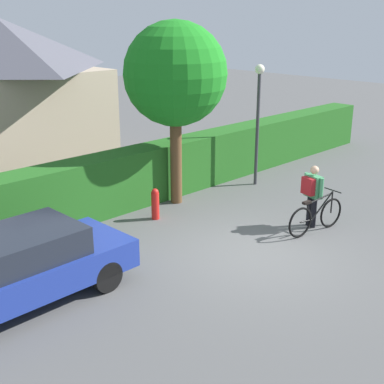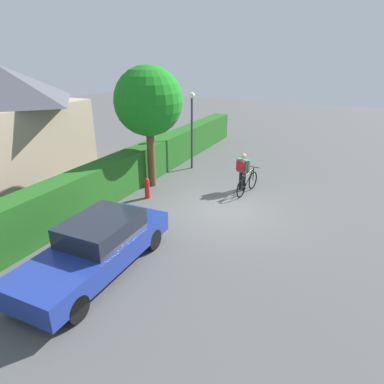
# 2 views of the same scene
# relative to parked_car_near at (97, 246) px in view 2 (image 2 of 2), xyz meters

# --- Properties ---
(ground_plane) EXTENTS (60.00, 60.00, 0.00)m
(ground_plane) POSITION_rel_parked_car_near_xyz_m (4.74, -1.63, -0.70)
(ground_plane) COLOR #525252
(hedge_row) EXTENTS (21.71, 0.90, 1.53)m
(hedge_row) POSITION_rel_parked_car_near_xyz_m (4.74, 2.68, 0.07)
(hedge_row) COLOR #215C1C
(hedge_row) RESTS_ON ground
(house_distant) EXTENTS (5.64, 5.34, 4.91)m
(house_distant) POSITION_rel_parked_car_near_xyz_m (4.01, 8.25, 1.81)
(house_distant) COLOR tan
(house_distant) RESTS_ON ground
(parked_car_near) EXTENTS (4.58, 1.77, 1.37)m
(parked_car_near) POSITION_rel_parked_car_near_xyz_m (0.00, 0.00, 0.00)
(parked_car_near) COLOR navy
(parked_car_near) RESTS_ON ground
(bicycle) EXTENTS (1.80, 0.50, 0.96)m
(bicycle) POSITION_rel_parked_car_near_xyz_m (6.70, -1.89, -0.30)
(bicycle) COLOR black
(bicycle) RESTS_ON ground
(person_rider) EXTENTS (0.43, 0.62, 1.54)m
(person_rider) POSITION_rel_parked_car_near_xyz_m (6.92, -1.60, 0.22)
(person_rider) COLOR black
(person_rider) RESTS_ON ground
(street_lamp) EXTENTS (0.28, 0.28, 3.60)m
(street_lamp) POSITION_rel_parked_car_near_xyz_m (8.61, 1.49, 1.68)
(street_lamp) COLOR #38383D
(street_lamp) RESTS_ON ground
(tree_kerbside) EXTENTS (2.70, 2.70, 4.85)m
(tree_kerbside) POSITION_rel_parked_car_near_xyz_m (5.78, 1.99, 2.77)
(tree_kerbside) COLOR brown
(tree_kerbside) RESTS_ON ground
(fire_hydrant) EXTENTS (0.20, 0.20, 0.81)m
(fire_hydrant) POSITION_rel_parked_car_near_xyz_m (4.53, 1.44, -0.29)
(fire_hydrant) COLOR red
(fire_hydrant) RESTS_ON ground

